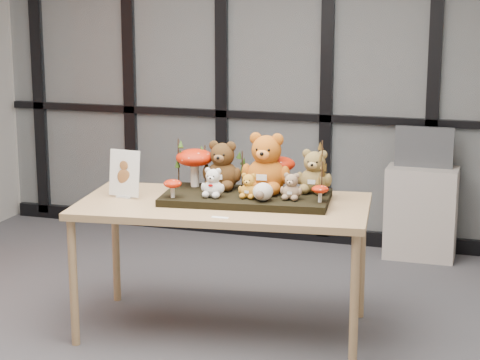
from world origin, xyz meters
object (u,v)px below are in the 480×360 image
(mushroom_back_right, at_px, (279,171))
(mushroom_front_left, at_px, (173,188))
(bear_small_yellow, at_px, (249,184))
(sign_holder, at_px, (124,176))
(bear_beige_small, at_px, (292,185))
(monitor, at_px, (424,147))
(display_table, at_px, (223,213))
(bear_pooh_yellow, at_px, (267,159))
(cabinet, at_px, (421,213))
(bear_tan_back, at_px, (315,169))
(diorama_tray, at_px, (246,198))
(bear_brown_medium, at_px, (223,162))
(plush_cream_hedgehog, at_px, (263,191))
(mushroom_back_left, at_px, (195,166))
(bear_white_bow, at_px, (213,181))
(mushroom_front_right, at_px, (320,193))

(mushroom_back_right, bearing_deg, mushroom_front_left, -143.01)
(bear_small_yellow, distance_m, sign_holder, 0.79)
(bear_beige_small, xyz_separation_m, monitor, (0.58, 1.88, -0.07))
(display_table, xyz_separation_m, sign_holder, (-0.62, -0.06, 0.20))
(bear_pooh_yellow, height_order, monitor, bear_pooh_yellow)
(mushroom_back_right, relative_size, cabinet, 0.31)
(display_table, xyz_separation_m, monitor, (1.00, 1.91, 0.13))
(bear_tan_back, bearing_deg, monitor, 66.48)
(diorama_tray, distance_m, bear_brown_medium, 0.29)
(bear_beige_small, distance_m, monitor, 1.97)
(plush_cream_hedgehog, bearing_deg, mushroom_back_left, 148.41)
(diorama_tray, bearing_deg, plush_cream_hedgehog, -49.35)
(bear_pooh_yellow, xyz_separation_m, monitor, (0.78, 1.73, -0.18))
(bear_beige_small, bearing_deg, mushroom_front_left, -172.88)
(diorama_tray, distance_m, bear_white_bow, 0.24)
(mushroom_back_right, relative_size, monitor, 0.50)
(mushroom_back_right, bearing_deg, monitor, 66.21)
(monitor, bearing_deg, bear_small_yellow, -113.43)
(bear_pooh_yellow, xyz_separation_m, bear_brown_medium, (-0.29, 0.00, -0.04))
(bear_pooh_yellow, distance_m, bear_tan_back, 0.30)
(display_table, bearing_deg, diorama_tray, 26.57)
(bear_pooh_yellow, relative_size, plush_cream_hedgehog, 3.38)
(bear_brown_medium, bearing_deg, mushroom_front_left, -129.66)
(diorama_tray, height_order, bear_beige_small, bear_beige_small)
(mushroom_back_left, relative_size, mushroom_back_right, 1.17)
(display_table, distance_m, plush_cream_hedgehog, 0.32)
(bear_pooh_yellow, height_order, mushroom_back_left, bear_pooh_yellow)
(bear_white_bow, relative_size, mushroom_back_left, 0.74)
(mushroom_back_left, bearing_deg, bear_pooh_yellow, -0.55)
(bear_brown_medium, bearing_deg, cabinet, 51.18)
(bear_tan_back, distance_m, mushroom_back_right, 0.23)
(bear_white_bow, relative_size, bear_beige_small, 1.10)
(bear_tan_back, height_order, bear_small_yellow, bear_tan_back)
(display_table, height_order, mushroom_front_right, mushroom_front_right)
(bear_small_yellow, xyz_separation_m, mushroom_front_left, (-0.44, -0.13, -0.02))
(mushroom_front_right, bearing_deg, monitor, 77.96)
(mushroom_back_right, height_order, sign_holder, sign_holder)
(mushroom_back_right, distance_m, sign_holder, 0.96)
(bear_brown_medium, bearing_deg, bear_beige_small, -24.12)
(mushroom_front_right, xyz_separation_m, monitor, (0.40, 1.89, -0.03))
(bear_tan_back, distance_m, sign_holder, 1.17)
(bear_brown_medium, bearing_deg, sign_holder, -163.62)
(monitor, bearing_deg, bear_beige_small, -107.17)
(bear_white_bow, relative_size, mushroom_front_left, 1.61)
(bear_pooh_yellow, xyz_separation_m, bear_tan_back, (0.28, 0.07, -0.06))
(display_table, height_order, plush_cream_hedgehog, plush_cream_hedgehog)
(display_table, height_order, sign_holder, sign_holder)
(bear_pooh_yellow, relative_size, mushroom_front_left, 3.34)
(bear_pooh_yellow, height_order, bear_beige_small, bear_pooh_yellow)
(bear_pooh_yellow, distance_m, plush_cream_hedgehog, 0.28)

